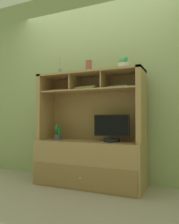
# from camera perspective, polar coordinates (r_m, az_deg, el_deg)

# --- Properties ---
(floor_plane) EXTENTS (6.00, 6.00, 0.02)m
(floor_plane) POSITION_cam_1_polar(r_m,az_deg,el_deg) (3.07, 0.00, -18.04)
(floor_plane) COLOR #A19384
(floor_plane) RESTS_ON ground
(back_wall) EXTENTS (6.00, 0.02, 2.80)m
(back_wall) POSITION_cam_1_polar(r_m,az_deg,el_deg) (3.26, 2.06, 7.92)
(back_wall) COLOR #8D9E69
(back_wall) RESTS_ON ground
(media_console) EXTENTS (1.41, 0.54, 1.46)m
(media_console) POSITION_cam_1_polar(r_m,az_deg,el_deg) (2.99, 0.05, -9.77)
(media_console) COLOR #9D7A4A
(media_console) RESTS_ON ground
(tv_monitor) EXTENTS (0.45, 0.20, 0.34)m
(tv_monitor) POSITION_cam_1_polar(r_m,az_deg,el_deg) (2.81, 5.52, -4.43)
(tv_monitor) COLOR black
(tv_monitor) RESTS_ON media_console
(potted_orchid) EXTENTS (0.11, 0.11, 0.21)m
(potted_orchid) POSITION_cam_1_polar(r_m,az_deg,el_deg) (3.14, -8.02, -5.14)
(potted_orchid) COLOR #434D55
(potted_orchid) RESTS_ON media_console
(magazine_stack_left) EXTENTS (0.34, 0.29, 0.03)m
(magazine_stack_left) POSITION_cam_1_polar(r_m,az_deg,el_deg) (2.89, 8.19, 6.05)
(magazine_stack_left) COLOR #2C4E8C
(magazine_stack_left) RESTS_ON media_console
(magazine_stack_centre) EXTENTS (0.29, 0.21, 0.02)m
(magazine_stack_centre) POSITION_cam_1_polar(r_m,az_deg,el_deg) (3.18, -7.04, 5.29)
(magazine_stack_centre) COLOR #BE913B
(magazine_stack_centre) RESTS_ON media_console
(magazine_stack_right) EXTENTS (0.32, 0.25, 0.04)m
(magazine_stack_right) POSITION_cam_1_polar(r_m,az_deg,el_deg) (2.99, -0.45, 5.89)
(magazine_stack_right) COLOR gold
(magazine_stack_right) RESTS_ON media_console
(diffuser_bottle) EXTENTS (0.05, 0.05, 0.26)m
(diffuser_bottle) POSITION_cam_1_polar(r_m,az_deg,el_deg) (3.24, -7.44, 9.95)
(diffuser_bottle) COLOR slate
(diffuser_bottle) RESTS_ON media_console
(potted_succulent) EXTENTS (0.17, 0.17, 0.17)m
(potted_succulent) POSITION_cam_1_polar(r_m,az_deg,el_deg) (2.89, 8.60, 11.66)
(potted_succulent) COLOR silver
(potted_succulent) RESTS_ON media_console
(ceramic_vase) EXTENTS (0.08, 0.08, 0.15)m
(ceramic_vase) POSITION_cam_1_polar(r_m,az_deg,el_deg) (3.00, -0.21, 11.41)
(ceramic_vase) COLOR brown
(ceramic_vase) RESTS_ON media_console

